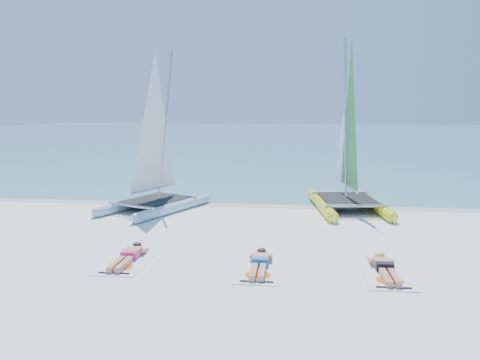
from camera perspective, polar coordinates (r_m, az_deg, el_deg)
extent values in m
plane|color=white|center=(12.51, 2.08, -7.88)|extent=(140.00, 140.00, 0.00)
cube|color=#76C5C1|center=(75.06, 5.72, 5.65)|extent=(140.00, 115.00, 0.01)
cube|color=silver|center=(17.84, 3.42, -2.95)|extent=(140.00, 1.40, 0.01)
cylinder|color=#A9CDDE|center=(17.61, -12.51, -2.73)|extent=(1.88, 3.71, 0.34)
cone|color=#A9CDDE|center=(19.21, -8.19, -1.69)|extent=(0.50, 0.59, 0.33)
cylinder|color=#A9CDDE|center=(16.50, -8.03, -3.35)|extent=(1.88, 3.71, 0.34)
cone|color=#A9CDDE|center=(18.20, -3.87, -2.18)|extent=(0.50, 0.59, 0.33)
cube|color=black|center=(17.00, -10.36, -2.37)|extent=(2.40, 2.64, 0.03)
cylinder|color=silver|center=(17.25, -9.09, 6.77)|extent=(0.49, 0.97, 5.37)
cylinder|color=yellow|center=(17.09, 9.91, -2.94)|extent=(0.85, 4.21, 0.37)
cone|color=yellow|center=(19.33, 8.71, -1.60)|extent=(0.41, 0.57, 0.35)
cylinder|color=yellow|center=(17.51, 15.96, -2.87)|extent=(0.85, 4.21, 0.37)
cone|color=yellow|center=(19.71, 14.10, -1.57)|extent=(0.41, 0.57, 0.35)
cube|color=black|center=(17.24, 12.99, -2.21)|extent=(2.06, 2.50, 0.03)
cylinder|color=silver|center=(17.69, 12.75, 7.47)|extent=(0.21, 1.11, 5.78)
cube|color=white|center=(11.36, -13.73, -9.76)|extent=(1.00, 1.85, 0.02)
cube|color=tan|center=(11.71, -13.02, -8.62)|extent=(0.36, 0.55, 0.17)
cube|color=#E0346B|center=(11.53, -13.35, -8.87)|extent=(0.37, 0.22, 0.17)
cube|color=tan|center=(11.01, -14.41, -9.97)|extent=(0.31, 0.85, 0.13)
sphere|color=tan|center=(12.04, -12.44, -7.94)|extent=(0.21, 0.21, 0.21)
ellipsoid|color=#382014|center=(12.03, -12.43, -7.74)|extent=(0.22, 0.24, 0.15)
cube|color=white|center=(10.57, 2.34, -10.91)|extent=(1.00, 1.85, 0.02)
cube|color=tan|center=(10.94, 2.50, -9.63)|extent=(0.36, 0.55, 0.17)
cube|color=blue|center=(10.75, 2.43, -9.93)|extent=(0.37, 0.22, 0.17)
cube|color=tan|center=(10.20, 2.19, -11.20)|extent=(0.31, 0.85, 0.13)
sphere|color=tan|center=(11.28, 2.63, -8.85)|extent=(0.21, 0.21, 0.21)
ellipsoid|color=#382014|center=(11.28, 2.64, -8.65)|extent=(0.22, 0.24, 0.15)
cube|color=white|center=(10.72, 17.42, -11.01)|extent=(1.00, 1.85, 0.02)
cube|color=tan|center=(11.09, 17.02, -9.75)|extent=(0.36, 0.55, 0.17)
cube|color=black|center=(10.90, 17.22, -10.05)|extent=(0.37, 0.22, 0.17)
cube|color=tan|center=(10.36, 17.83, -11.29)|extent=(0.31, 0.85, 0.13)
sphere|color=tan|center=(11.42, 16.69, -8.99)|extent=(0.21, 0.21, 0.21)
ellipsoid|color=tan|center=(11.42, 16.69, -8.78)|extent=(0.22, 0.24, 0.15)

